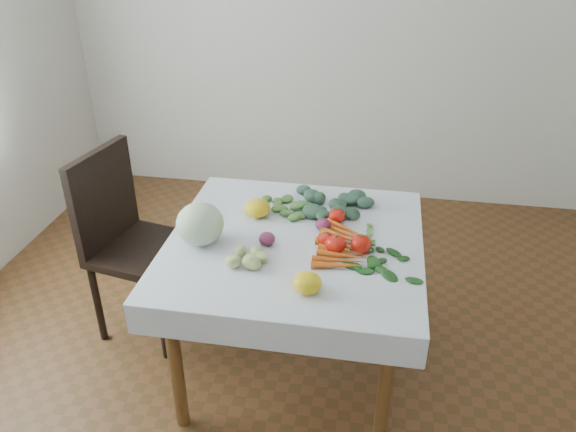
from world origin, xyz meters
name	(u,v)px	position (x,y,z in m)	size (l,w,h in m)	color
ground	(294,365)	(0.00, 0.00, 0.00)	(4.00, 4.00, 0.00)	brown
back_wall	(341,19)	(0.00, 2.00, 1.35)	(4.00, 0.04, 2.70)	silver
table	(295,259)	(0.00, 0.00, 0.65)	(1.00, 1.00, 0.75)	brown
tablecloth	(295,240)	(0.00, 0.00, 0.75)	(1.12, 1.12, 0.01)	white
chair	(127,232)	(-0.91, 0.20, 0.58)	(0.54, 0.54, 1.02)	black
cabbage	(200,224)	(-0.40, -0.09, 0.85)	(0.21, 0.21, 0.19)	beige
tomato_a	(325,239)	(0.14, -0.02, 0.79)	(0.07, 0.07, 0.06)	red
tomato_b	(337,216)	(0.17, 0.19, 0.79)	(0.08, 0.08, 0.07)	red
tomato_c	(336,244)	(0.19, -0.07, 0.80)	(0.09, 0.09, 0.08)	red
tomato_d	(361,244)	(0.29, -0.05, 0.80)	(0.09, 0.09, 0.08)	red
heirloom_back	(257,208)	(-0.21, 0.18, 0.80)	(0.12, 0.12, 0.09)	yellow
heirloom_front	(307,283)	(0.11, -0.36, 0.80)	(0.12, 0.12, 0.08)	yellow
onion_a	(267,239)	(-0.11, -0.06, 0.79)	(0.07, 0.07, 0.06)	#59193A
onion_b	(323,225)	(0.12, 0.10, 0.79)	(0.07, 0.07, 0.06)	#59193A
tomatillo_cluster	(247,257)	(-0.17, -0.21, 0.78)	(0.15, 0.15, 0.05)	#B6CA74
carrot_bunch	(343,246)	(0.22, -0.04, 0.77)	(0.23, 0.40, 0.03)	orange
kale_bunch	(330,203)	(0.12, 0.33, 0.78)	(0.37, 0.29, 0.05)	#375A46
basil_bunch	(385,265)	(0.40, -0.14, 0.76)	(0.30, 0.21, 0.01)	#184916
dill_bunch	(280,207)	(-0.11, 0.26, 0.77)	(0.26, 0.23, 0.03)	#5A873D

